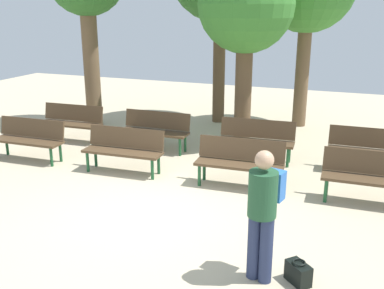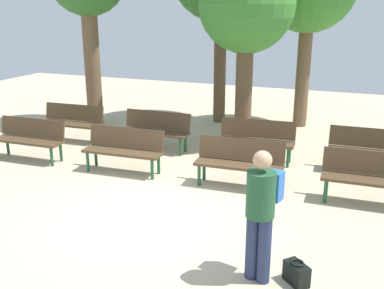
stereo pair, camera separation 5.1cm
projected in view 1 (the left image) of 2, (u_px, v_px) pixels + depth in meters
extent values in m
plane|color=#BCAD8E|center=(147.00, 212.00, 7.24)|extent=(24.00, 24.00, 0.00)
cube|color=#4C3823|center=(27.00, 141.00, 9.52)|extent=(1.61, 0.49, 0.05)
cube|color=#4C3823|center=(32.00, 128.00, 9.63)|extent=(1.60, 0.17, 0.40)
cylinder|color=#194C28|center=(51.00, 157.00, 9.23)|extent=(0.06, 0.06, 0.40)
cylinder|color=#194C28|center=(7.00, 146.00, 9.95)|extent=(0.06, 0.06, 0.40)
cylinder|color=#194C28|center=(61.00, 152.00, 9.52)|extent=(0.06, 0.06, 0.40)
cube|color=#4C3823|center=(122.00, 152.00, 8.81)|extent=(1.62, 0.52, 0.05)
cube|color=#4C3823|center=(126.00, 137.00, 8.92)|extent=(1.60, 0.20, 0.40)
cylinder|color=#194C28|center=(88.00, 162.00, 8.94)|extent=(0.06, 0.06, 0.40)
cylinder|color=#194C28|center=(152.00, 169.00, 8.53)|extent=(0.06, 0.06, 0.40)
cylinder|color=#194C28|center=(96.00, 157.00, 9.23)|extent=(0.06, 0.06, 0.40)
cylinder|color=#194C28|center=(159.00, 164.00, 8.82)|extent=(0.06, 0.06, 0.40)
cube|color=#4C3823|center=(239.00, 165.00, 8.10)|extent=(1.62, 0.52, 0.05)
cube|color=#4C3823|center=(242.00, 149.00, 8.21)|extent=(1.60, 0.20, 0.40)
cylinder|color=#194C28|center=(199.00, 175.00, 8.23)|extent=(0.06, 0.06, 0.40)
cylinder|color=#194C28|center=(276.00, 185.00, 7.81)|extent=(0.06, 0.06, 0.40)
cylinder|color=#194C28|center=(204.00, 170.00, 8.52)|extent=(0.06, 0.06, 0.40)
cylinder|color=#194C28|center=(278.00, 178.00, 8.10)|extent=(0.06, 0.06, 0.40)
cube|color=#4C3823|center=(371.00, 180.00, 7.39)|extent=(1.61, 0.49, 0.05)
cube|color=#4C3823|center=(373.00, 163.00, 7.50)|extent=(1.60, 0.17, 0.40)
cylinder|color=#194C28|center=(326.00, 191.00, 7.54)|extent=(0.06, 0.06, 0.40)
cylinder|color=#194C28|center=(327.00, 184.00, 7.83)|extent=(0.06, 0.06, 0.40)
cube|color=#4C3823|center=(70.00, 124.00, 10.88)|extent=(1.62, 0.51, 0.05)
cube|color=#4C3823|center=(74.00, 113.00, 10.99)|extent=(1.60, 0.19, 0.40)
cylinder|color=#194C28|center=(42.00, 132.00, 11.01)|extent=(0.06, 0.06, 0.40)
cylinder|color=#194C28|center=(92.00, 137.00, 10.59)|extent=(0.06, 0.06, 0.40)
cylinder|color=#194C28|center=(50.00, 129.00, 11.30)|extent=(0.06, 0.06, 0.40)
cylinder|color=#194C28|center=(99.00, 134.00, 10.88)|extent=(0.06, 0.06, 0.40)
cube|color=#4C3823|center=(154.00, 132.00, 10.18)|extent=(1.60, 0.46, 0.05)
cube|color=#4C3823|center=(157.00, 120.00, 10.29)|extent=(1.60, 0.14, 0.40)
cylinder|color=#194C28|center=(124.00, 141.00, 10.34)|extent=(0.06, 0.06, 0.40)
cylinder|color=#194C28|center=(180.00, 147.00, 9.88)|extent=(0.06, 0.06, 0.40)
cylinder|color=#194C28|center=(130.00, 137.00, 10.62)|extent=(0.06, 0.06, 0.40)
cylinder|color=#194C28|center=(185.00, 143.00, 10.16)|extent=(0.06, 0.06, 0.40)
cube|color=#4C3823|center=(256.00, 142.00, 9.45)|extent=(1.62, 0.53, 0.05)
cube|color=#4C3823|center=(258.00, 129.00, 9.56)|extent=(1.60, 0.21, 0.40)
cylinder|color=#194C28|center=(221.00, 151.00, 9.58)|extent=(0.06, 0.06, 0.40)
cylinder|color=#194C28|center=(288.00, 158.00, 9.18)|extent=(0.06, 0.06, 0.40)
cylinder|color=#194C28|center=(225.00, 147.00, 9.87)|extent=(0.06, 0.06, 0.40)
cylinder|color=#194C28|center=(289.00, 153.00, 9.47)|extent=(0.06, 0.06, 0.40)
cube|color=#4C3823|center=(370.00, 152.00, 8.79)|extent=(1.61, 0.48, 0.05)
cube|color=#4C3823|center=(371.00, 138.00, 8.90)|extent=(1.60, 0.17, 0.40)
cylinder|color=#194C28|center=(331.00, 162.00, 8.94)|extent=(0.06, 0.06, 0.40)
cylinder|color=#194C28|center=(332.00, 157.00, 9.23)|extent=(0.06, 0.06, 0.40)
cylinder|color=brown|center=(302.00, 72.00, 12.02)|extent=(0.37, 0.37, 2.98)
cylinder|color=brown|center=(91.00, 64.00, 12.11)|extent=(0.43, 0.43, 3.32)
cylinder|color=brown|center=(219.00, 64.00, 12.38)|extent=(0.34, 0.34, 3.30)
cylinder|color=brown|center=(243.00, 90.00, 10.54)|extent=(0.40, 0.40, 2.57)
sphere|color=#387A2D|center=(246.00, 4.00, 9.96)|extent=(2.19, 2.19, 2.19)
cylinder|color=navy|center=(266.00, 250.00, 5.30)|extent=(0.16, 0.16, 0.85)
cylinder|color=navy|center=(254.00, 246.00, 5.39)|extent=(0.16, 0.16, 0.85)
cylinder|color=#235133|center=(263.00, 194.00, 5.14)|extent=(0.41, 0.41, 0.55)
sphere|color=tan|center=(264.00, 160.00, 5.01)|extent=(0.22, 0.22, 0.22)
cube|color=blue|center=(272.00, 185.00, 5.34)|extent=(0.31, 0.24, 0.36)
cube|color=black|center=(298.00, 273.00, 5.36)|extent=(0.36, 0.35, 0.26)
torus|color=black|center=(299.00, 262.00, 5.31)|extent=(0.16, 0.16, 0.02)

